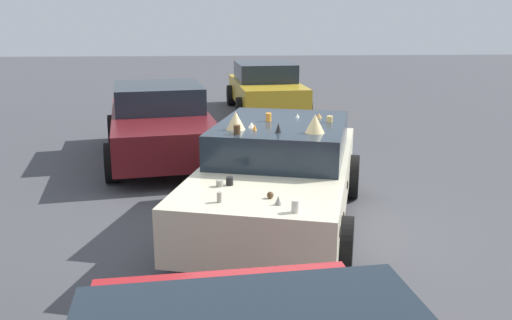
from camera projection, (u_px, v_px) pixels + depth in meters
name	position (u px, v px, depth m)	size (l,w,h in m)	color
ground_plane	(278.00, 224.00, 7.47)	(60.00, 60.00, 0.00)	#47474C
art_car_decorated	(279.00, 173.00, 7.33)	(4.65, 2.85, 1.58)	beige
parked_sedan_behind_right	(160.00, 122.00, 10.66)	(4.54, 2.58, 1.41)	#5B1419
parked_sedan_near_left	(266.00, 87.00, 15.84)	(4.15, 2.25, 1.37)	gold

